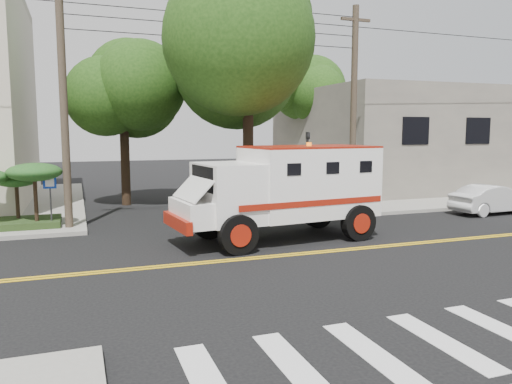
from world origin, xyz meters
name	(u,v)px	position (x,y,z in m)	size (l,w,h in m)	color
ground	(272,257)	(0.00, 0.00, 0.00)	(100.00, 100.00, 0.00)	black
sidewalk_ne	(391,187)	(13.50, 13.50, 0.07)	(17.00, 17.00, 0.15)	gray
building_right	(407,139)	(15.00, 14.00, 3.15)	(14.00, 12.00, 6.00)	#69635A
utility_pole_left	(64,107)	(-5.60, 6.00, 4.50)	(0.28, 0.28, 9.00)	#382D23
utility_pole_right	(353,111)	(6.30, 6.20, 4.50)	(0.28, 0.28, 9.00)	#382D23
tree_main	(261,42)	(1.94, 6.21, 7.20)	(6.08, 5.70, 9.85)	black
tree_left	(130,87)	(-2.68, 11.79, 5.73)	(4.48, 4.20, 7.70)	black
tree_right	(310,92)	(8.84, 15.77, 6.09)	(4.80, 4.50, 8.20)	black
traffic_signal	(307,165)	(3.80, 5.60, 2.23)	(0.15, 0.18, 3.60)	#3F3F42
accessibility_sign	(50,194)	(-6.20, 6.17, 1.37)	(0.45, 0.10, 2.02)	#3F3F42
palm_planter	(14,186)	(-7.44, 6.62, 1.65)	(3.52, 2.63, 2.36)	#1E3314
armored_truck	(286,187)	(1.29, 2.03, 1.79)	(7.13, 3.40, 3.14)	white
parked_sedan	(492,199)	(11.99, 3.80, 0.64)	(1.36, 3.90, 1.28)	silver
pedestrian_a	(376,188)	(7.62, 6.24, 1.04)	(0.65, 0.43, 1.79)	gray
pedestrian_b	(330,190)	(5.50, 6.71, 0.98)	(0.81, 0.63, 1.66)	gray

